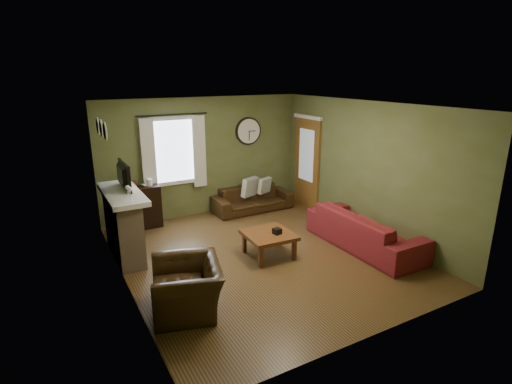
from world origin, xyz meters
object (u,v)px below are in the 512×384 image
bookshelf (142,208)px  sofa_red (365,230)px  coffee_table (269,245)px  sofa_brown (252,199)px  armchair (187,287)px

bookshelf → sofa_red: 4.42m
bookshelf → coffee_table: bookshelf is taller
sofa_brown → armchair: armchair is taller
sofa_red → armchair: sofa_red is taller
sofa_brown → armchair: (-2.72, -3.16, 0.06)m
sofa_red → sofa_brown: bearing=16.1°
sofa_brown → armchair: bearing=-130.7°
armchair → sofa_brown: bearing=154.7°
bookshelf → armchair: bearing=-93.7°
bookshelf → coffee_table: size_ratio=1.09×
sofa_brown → sofa_red: bearing=-73.9°
armchair → coffee_table: bearing=131.4°
coffee_table → sofa_brown: bearing=68.1°
sofa_red → armchair: 3.55m
sofa_red → armchair: bearing=95.8°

